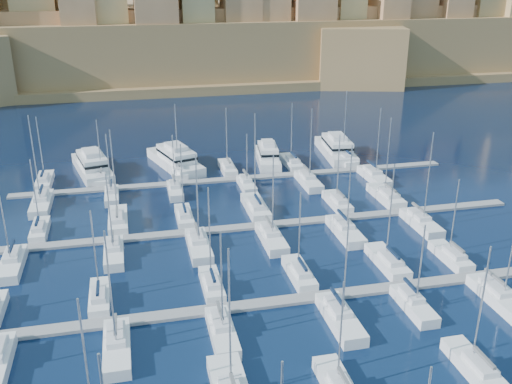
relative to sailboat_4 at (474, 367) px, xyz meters
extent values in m
plane|color=black|center=(-11.98, 28.82, -0.74)|extent=(600.00, 600.00, 0.00)
cube|color=slate|center=(-11.98, 16.82, -0.54)|extent=(84.00, 2.00, 0.40)
cube|color=slate|center=(-11.98, 38.82, -0.54)|extent=(84.00, 2.00, 0.40)
cube|color=slate|center=(-11.98, 60.82, -0.54)|extent=(84.00, 2.00, 0.40)
cylinder|color=#9EA0A8|center=(-36.98, 0.47, 6.69)|extent=(0.18, 0.18, 12.22)
cylinder|color=#9EA0A8|center=(-24.51, 1.83, 7.93)|extent=(0.18, 0.18, 14.45)
cylinder|color=#9EA0A8|center=(-14.38, 0.54, 5.96)|extent=(0.18, 0.18, 10.75)
cube|color=#595B60|center=(-14.38, -1.17, 1.99)|extent=(0.35, 3.44, 0.35)
cube|color=silver|center=(0.00, 0.11, -0.23)|extent=(2.57, 8.58, 1.63)
cube|color=silver|center=(0.00, -0.75, 0.94)|extent=(1.80, 3.86, 0.70)
cylinder|color=#9EA0A8|center=(0.00, 0.54, 6.90)|extent=(0.18, 0.18, 12.62)
cube|color=#595B60|center=(0.00, -1.18, 1.99)|extent=(0.35, 3.43, 0.35)
cube|color=silver|center=(-37.04, 21.85, -0.24)|extent=(2.42, 8.07, 1.60)
cube|color=silver|center=(-37.04, 21.04, 0.91)|extent=(1.69, 3.63, 0.70)
cylinder|color=#9EA0A8|center=(-37.04, 22.25, 5.92)|extent=(0.18, 0.18, 10.71)
cube|color=#0C1A32|center=(-37.04, 20.64, 1.96)|extent=(0.35, 3.23, 0.35)
cube|color=silver|center=(-23.28, 21.83, -0.24)|extent=(2.40, 8.02, 1.60)
cube|color=silver|center=(-23.28, 21.02, 0.91)|extent=(1.68, 3.61, 0.70)
cylinder|color=#9EA0A8|center=(-23.28, 22.23, 6.77)|extent=(0.18, 0.18, 12.42)
cube|color=#0C1A32|center=(-23.28, 20.62, 1.96)|extent=(0.35, 3.21, 0.35)
cube|color=silver|center=(-11.64, 22.08, -0.23)|extent=(2.56, 8.52, 1.63)
cube|color=silver|center=(-11.64, 21.23, 0.93)|extent=(1.79, 3.84, 0.70)
cylinder|color=#9EA0A8|center=(-11.64, 22.51, 5.89)|extent=(0.18, 0.18, 10.62)
cube|color=#0C1A32|center=(-11.64, 20.80, 1.98)|extent=(0.35, 3.41, 0.35)
cube|color=silver|center=(1.05, 22.50, -0.21)|extent=(2.81, 9.36, 1.67)
cube|color=silver|center=(1.05, 21.56, 0.97)|extent=(1.96, 4.21, 0.70)
cylinder|color=#9EA0A8|center=(1.05, 22.96, 7.23)|extent=(0.18, 0.18, 13.21)
cube|color=#0C1A32|center=(1.05, 21.09, 2.02)|extent=(0.35, 3.74, 0.35)
cube|color=silver|center=(10.33, 21.96, -0.24)|extent=(2.48, 8.28, 1.61)
cube|color=silver|center=(10.33, 21.13, 0.92)|extent=(1.74, 3.73, 0.70)
cylinder|color=#9EA0A8|center=(10.33, 22.37, 5.89)|extent=(0.18, 0.18, 10.63)
cube|color=#595B60|center=(10.33, 20.72, 1.97)|extent=(0.35, 3.31, 0.35)
cube|color=silver|center=(-35.01, 11.16, -0.21)|extent=(2.80, 9.32, 1.67)
cube|color=silver|center=(-35.01, 12.09, 0.97)|extent=(1.96, 4.19, 0.70)
cylinder|color=#9EA0A8|center=(-35.01, 10.69, 7.24)|extent=(0.18, 0.18, 13.23)
cube|color=#595B60|center=(-35.01, 12.56, 2.02)|extent=(0.35, 3.73, 0.35)
cube|color=silver|center=(-23.71, 11.41, -0.22)|extent=(2.64, 8.81, 1.64)
cube|color=silver|center=(-23.71, 12.29, 0.95)|extent=(1.85, 3.97, 0.70)
cylinder|color=#9EA0A8|center=(-23.71, 10.97, 6.55)|extent=(0.18, 0.18, 11.90)
cube|color=#595B60|center=(-23.71, 12.73, 2.00)|extent=(0.35, 3.53, 0.35)
cube|color=silver|center=(-10.08, 10.97, -0.20)|extent=(2.91, 9.70, 1.68)
cube|color=silver|center=(-10.08, 11.94, 0.99)|extent=(2.04, 4.36, 0.70)
cylinder|color=#9EA0A8|center=(-10.08, 10.48, 6.58)|extent=(0.18, 0.18, 11.88)
cube|color=#0C1A32|center=(-10.08, 12.42, 2.04)|extent=(0.35, 3.88, 0.35)
cube|color=silver|center=(-0.55, 11.72, -0.24)|extent=(2.46, 8.19, 1.61)
cube|color=silver|center=(-0.55, 12.54, 0.92)|extent=(1.72, 3.69, 0.70)
cylinder|color=#9EA0A8|center=(-0.55, 11.31, 5.60)|extent=(0.18, 0.18, 10.06)
cube|color=#0C1A32|center=(-0.55, 12.95, 1.97)|extent=(0.35, 3.28, 0.35)
cube|color=silver|center=(10.38, 10.76, -0.19)|extent=(3.03, 10.11, 1.71)
cube|color=silver|center=(10.38, 11.77, 1.01)|extent=(2.12, 4.55, 0.70)
cube|color=#595B60|center=(10.38, 12.28, 2.06)|extent=(0.35, 4.04, 0.35)
cube|color=silver|center=(-46.48, 43.81, -0.24)|extent=(2.39, 7.98, 1.60)
cube|color=silver|center=(-46.48, 43.01, 0.91)|extent=(1.68, 3.59, 0.70)
cylinder|color=#9EA0A8|center=(-46.48, 44.21, 5.86)|extent=(0.18, 0.18, 10.61)
cube|color=#0C1A32|center=(-46.48, 42.61, 1.96)|extent=(0.35, 3.19, 0.35)
cube|color=silver|center=(-34.78, 44.75, -0.20)|extent=(2.96, 9.87, 1.69)
cube|color=silver|center=(-34.78, 43.77, 1.00)|extent=(2.07, 4.44, 0.70)
cylinder|color=#9EA0A8|center=(-34.78, 45.25, 7.67)|extent=(0.18, 0.18, 14.05)
cube|color=#595B60|center=(-34.78, 43.27, 2.05)|extent=(0.35, 3.95, 0.35)
cube|color=silver|center=(-24.35, 43.97, -0.24)|extent=(2.49, 8.30, 1.62)
cube|color=silver|center=(-24.35, 43.14, 0.92)|extent=(1.74, 3.74, 0.70)
cylinder|color=#9EA0A8|center=(-24.35, 44.38, 6.28)|extent=(0.18, 0.18, 11.42)
cube|color=#0C1A32|center=(-24.35, 42.72, 1.97)|extent=(0.35, 3.32, 0.35)
cube|color=silver|center=(-12.25, 45.01, -0.18)|extent=(3.11, 10.38, 1.72)
cube|color=silver|center=(-12.25, 43.97, 1.03)|extent=(2.18, 4.67, 0.70)
cylinder|color=#9EA0A8|center=(-12.25, 45.53, 8.29)|extent=(0.18, 0.18, 15.22)
cube|color=#0C1A32|center=(-12.25, 43.45, 2.08)|extent=(0.35, 4.15, 0.35)
cube|color=silver|center=(1.92, 44.18, -0.22)|extent=(2.62, 8.73, 1.64)
cube|color=silver|center=(1.92, 43.31, 0.94)|extent=(1.83, 3.93, 0.70)
cylinder|color=#9EA0A8|center=(1.92, 44.62, 6.19)|extent=(0.18, 0.18, 11.20)
cube|color=#595B60|center=(1.92, 42.87, 1.99)|extent=(0.35, 3.49, 0.35)
cube|color=silver|center=(11.25, 44.91, -0.19)|extent=(3.06, 10.19, 1.71)
cube|color=silver|center=(11.25, 43.89, 1.02)|extent=(2.14, 4.58, 0.70)
cylinder|color=#9EA0A8|center=(11.25, 45.42, 7.29)|extent=(0.18, 0.18, 13.25)
cube|color=#595B60|center=(11.25, 43.38, 2.07)|extent=(0.35, 4.08, 0.35)
cube|color=silver|center=(-48.81, 33.12, -0.21)|extent=(2.82, 9.40, 1.67)
cube|color=silver|center=(-48.81, 34.06, 0.98)|extent=(1.97, 4.23, 0.70)
cylinder|color=#9EA0A8|center=(-48.81, 32.65, 7.76)|extent=(0.18, 0.18, 14.26)
cube|color=#0C1A32|center=(-48.81, 34.53, 2.03)|extent=(0.35, 3.76, 0.35)
cube|color=silver|center=(-35.39, 33.33, -0.22)|extent=(2.70, 8.99, 1.65)
cube|color=silver|center=(-35.39, 34.22, 0.96)|extent=(1.89, 4.04, 0.70)
cylinder|color=#9EA0A8|center=(-35.39, 32.88, 6.30)|extent=(0.18, 0.18, 11.38)
cube|color=#595B60|center=(-35.39, 34.67, 2.01)|extent=(0.35, 3.59, 0.35)
cube|color=silver|center=(-23.46, 32.87, -0.20)|extent=(2.97, 9.90, 1.70)
cube|color=silver|center=(-23.46, 33.86, 1.00)|extent=(2.08, 4.46, 0.70)
cylinder|color=#9EA0A8|center=(-23.46, 32.37, 7.27)|extent=(0.18, 0.18, 13.25)
cube|color=#595B60|center=(-23.46, 34.35, 2.05)|extent=(0.35, 3.96, 0.35)
cube|color=silver|center=(-12.60, 32.94, -0.20)|extent=(2.93, 9.76, 1.69)
cube|color=silver|center=(-12.60, 33.91, 1.00)|extent=(2.05, 4.39, 0.70)
cylinder|color=#9EA0A8|center=(-12.60, 32.45, 6.91)|extent=(0.18, 0.18, 12.53)
cube|color=#595B60|center=(-12.60, 34.40, 2.05)|extent=(0.35, 3.91, 0.35)
cube|color=silver|center=(-1.00, 32.83, -0.19)|extent=(2.99, 9.98, 1.70)
cube|color=silver|center=(-1.00, 33.83, 1.01)|extent=(2.09, 4.49, 0.70)
cylinder|color=#9EA0A8|center=(-1.00, 32.33, 7.18)|extent=(0.18, 0.18, 13.05)
cube|color=#0C1A32|center=(-1.00, 34.33, 2.06)|extent=(0.35, 3.99, 0.35)
cube|color=silver|center=(11.76, 32.99, -0.20)|extent=(2.90, 9.66, 1.68)
cube|color=silver|center=(11.76, 33.95, 0.99)|extent=(2.03, 4.35, 0.70)
cylinder|color=#9EA0A8|center=(11.76, 32.51, 7.73)|extent=(0.18, 0.18, 14.19)
cube|color=#595B60|center=(11.76, 34.44, 2.04)|extent=(0.35, 3.86, 0.35)
cube|color=silver|center=(-48.24, 66.37, -0.22)|extent=(2.73, 9.11, 1.66)
cube|color=silver|center=(-48.24, 65.46, 0.96)|extent=(1.91, 4.10, 0.70)
cylinder|color=#9EA0A8|center=(-48.24, 66.83, 6.42)|extent=(0.18, 0.18, 11.62)
cube|color=#0C1A32|center=(-48.24, 65.01, 2.01)|extent=(0.35, 3.64, 0.35)
cube|color=silver|center=(-37.72, 65.92, -0.24)|extent=(2.46, 8.20, 1.61)
cube|color=silver|center=(-37.72, 65.10, 0.92)|extent=(1.72, 3.69, 0.70)
cylinder|color=#9EA0A8|center=(-37.72, 66.33, 5.89)|extent=(0.18, 0.18, 10.65)
cube|color=#595B60|center=(-37.72, 64.69, 1.97)|extent=(0.35, 3.28, 0.35)
cube|color=silver|center=(-23.04, 66.63, -0.20)|extent=(2.89, 9.62, 1.68)
cube|color=silver|center=(-23.04, 65.67, 0.99)|extent=(2.02, 4.33, 0.70)
cylinder|color=#9EA0A8|center=(-23.04, 67.11, 6.93)|extent=(0.18, 0.18, 12.59)
cube|color=#595B60|center=(-23.04, 65.19, 2.04)|extent=(0.35, 3.85, 0.35)
cube|color=silver|center=(-13.22, 66.18, -0.22)|extent=(2.62, 8.72, 1.64)
cube|color=silver|center=(-13.22, 65.31, 0.94)|extent=(1.83, 3.93, 0.70)
cylinder|color=#9EA0A8|center=(-13.22, 66.62, 6.34)|extent=(0.18, 0.18, 11.50)
cube|color=#595B60|center=(-13.22, 64.87, 1.99)|extent=(0.35, 3.49, 0.35)
cube|color=silver|center=(0.28, 66.58, -0.20)|extent=(2.86, 9.53, 1.68)
cube|color=silver|center=(0.28, 65.63, 0.98)|extent=(2.00, 4.29, 0.70)
cylinder|color=#9EA0A8|center=(0.28, 67.06, 6.49)|extent=(0.18, 0.18, 11.71)
cube|color=#0C1A32|center=(0.28, 65.15, 2.03)|extent=(0.35, 3.81, 0.35)
cube|color=silver|center=(11.76, 66.59, -0.20)|extent=(2.86, 9.55, 1.68)
cube|color=silver|center=(11.76, 65.64, 0.98)|extent=(2.01, 4.30, 0.70)
cylinder|color=#9EA0A8|center=(11.76, 67.07, 7.43)|extent=(0.18, 0.18, 13.60)
cube|color=#0C1A32|center=(11.76, 65.16, 2.03)|extent=(0.35, 3.82, 0.35)
cube|color=silver|center=(-47.46, 54.67, -0.19)|extent=(3.09, 10.29, 1.71)
cube|color=silver|center=(-47.46, 55.70, 1.02)|extent=(2.16, 4.63, 0.70)
cylinder|color=#9EA0A8|center=(-47.46, 54.16, 8.08)|extent=(0.18, 0.18, 14.81)
cube|color=#0C1A32|center=(-47.46, 56.22, 2.07)|extent=(0.35, 4.12, 0.35)
cube|color=silver|center=(-35.83, 55.86, -0.25)|extent=(2.37, 7.91, 1.60)
cube|color=silver|center=(-35.83, 56.65, 0.90)|extent=(1.66, 3.56, 0.70)
cylinder|color=#9EA0A8|center=(-35.83, 55.47, 5.92)|extent=(0.18, 0.18, 10.73)
cube|color=#0C1A32|center=(-35.83, 57.05, 1.95)|extent=(0.35, 3.17, 0.35)
cube|color=silver|center=(-24.71, 55.79, -0.24)|extent=(2.41, 8.05, 1.60)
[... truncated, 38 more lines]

